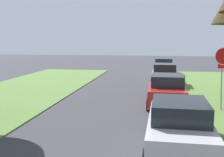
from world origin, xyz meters
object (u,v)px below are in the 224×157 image
(stop_sign_far, at_px, (223,65))
(parked_sedan_red, at_px, (167,90))
(parked_sedan_silver, at_px, (179,127))
(parked_sedan_tan, at_px, (165,75))
(parked_sedan_white, at_px, (164,67))

(stop_sign_far, bearing_deg, parked_sedan_red, 157.90)
(parked_sedan_silver, xyz_separation_m, parked_sedan_tan, (-0.08, 13.03, 0.00))
(parked_sedan_tan, relative_size, parked_sedan_white, 1.00)
(parked_sedan_red, distance_m, parked_sedan_tan, 6.78)
(parked_sedan_tan, bearing_deg, parked_sedan_silver, -89.64)
(stop_sign_far, xyz_separation_m, parked_sedan_tan, (-2.46, 7.79, -1.46))
(parked_sedan_silver, distance_m, parked_sedan_tan, 13.03)
(parked_sedan_silver, xyz_separation_m, parked_sedan_white, (-0.02, 19.35, 0.00))
(parked_sedan_red, bearing_deg, parked_sedan_silver, -88.80)
(stop_sign_far, height_order, parked_sedan_white, stop_sign_far)
(parked_sedan_silver, bearing_deg, parked_sedan_white, 90.05)
(stop_sign_far, relative_size, parked_sedan_white, 0.67)
(parked_sedan_tan, height_order, parked_sedan_white, same)
(stop_sign_far, distance_m, parked_sedan_tan, 8.30)
(stop_sign_far, distance_m, parked_sedan_silver, 5.93)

